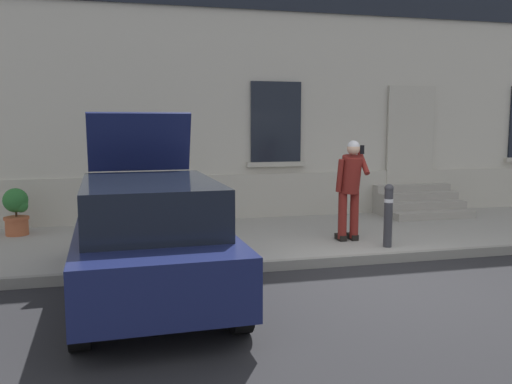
{
  "coord_description": "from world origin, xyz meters",
  "views": [
    {
      "loc": [
        -3.36,
        -6.58,
        2.18
      ],
      "look_at": [
        -1.3,
        1.6,
        1.1
      ],
      "focal_mm": 37.9,
      "sensor_mm": 36.0,
      "label": 1
    }
  ],
  "objects_px": {
    "bollard_far_left": "(201,221)",
    "planter_cream": "(166,205)",
    "hatchback_car_navy": "(150,235)",
    "planter_terracotta": "(16,210)",
    "person_on_phone": "(350,184)",
    "bollard_near_person": "(388,213)"
  },
  "relations": [
    {
      "from": "bollard_far_left",
      "to": "planter_cream",
      "type": "relative_size",
      "value": 1.22
    },
    {
      "from": "hatchback_car_navy",
      "to": "planter_terracotta",
      "type": "relative_size",
      "value": 4.78
    },
    {
      "from": "bollard_far_left",
      "to": "person_on_phone",
      "type": "height_order",
      "value": "person_on_phone"
    },
    {
      "from": "person_on_phone",
      "to": "planter_terracotta",
      "type": "bearing_deg",
      "value": 157.35
    },
    {
      "from": "bollard_near_person",
      "to": "bollard_far_left",
      "type": "height_order",
      "value": "same"
    },
    {
      "from": "person_on_phone",
      "to": "bollard_far_left",
      "type": "bearing_deg",
      "value": -171.74
    },
    {
      "from": "hatchback_car_navy",
      "to": "bollard_far_left",
      "type": "relative_size",
      "value": 3.93
    },
    {
      "from": "person_on_phone",
      "to": "planter_terracotta",
      "type": "distance_m",
      "value": 6.01
    },
    {
      "from": "bollard_near_person",
      "to": "planter_cream",
      "type": "bearing_deg",
      "value": 143.99
    },
    {
      "from": "bollard_near_person",
      "to": "person_on_phone",
      "type": "relative_size",
      "value": 0.6
    },
    {
      "from": "bollard_near_person",
      "to": "person_on_phone",
      "type": "bearing_deg",
      "value": 128.4
    },
    {
      "from": "hatchback_car_navy",
      "to": "person_on_phone",
      "type": "relative_size",
      "value": 2.36
    },
    {
      "from": "bollard_near_person",
      "to": "bollard_far_left",
      "type": "xyz_separation_m",
      "value": [
        -3.09,
        0.0,
        0.0
      ]
    },
    {
      "from": "planter_cream",
      "to": "person_on_phone",
      "type": "bearing_deg",
      "value": -32.95
    },
    {
      "from": "person_on_phone",
      "to": "hatchback_car_navy",
      "type": "bearing_deg",
      "value": -156.05
    },
    {
      "from": "hatchback_car_navy",
      "to": "planter_terracotta",
      "type": "xyz_separation_m",
      "value": [
        -2.18,
        3.77,
        -0.19
      ]
    },
    {
      "from": "bollard_far_left",
      "to": "planter_terracotta",
      "type": "distance_m",
      "value": 3.92
    },
    {
      "from": "bollard_near_person",
      "to": "person_on_phone",
      "type": "xyz_separation_m",
      "value": [
        -0.44,
        0.55,
        0.43
      ]
    },
    {
      "from": "person_on_phone",
      "to": "planter_cream",
      "type": "distance_m",
      "value": 3.58
    },
    {
      "from": "hatchback_car_navy",
      "to": "bollard_near_person",
      "type": "xyz_separation_m",
      "value": [
        3.91,
        1.25,
        -0.09
      ]
    },
    {
      "from": "hatchback_car_navy",
      "to": "person_on_phone",
      "type": "xyz_separation_m",
      "value": [
        3.48,
        1.81,
        0.35
      ]
    },
    {
      "from": "planter_terracotta",
      "to": "bollard_near_person",
      "type": "bearing_deg",
      "value": -22.44
    }
  ]
}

